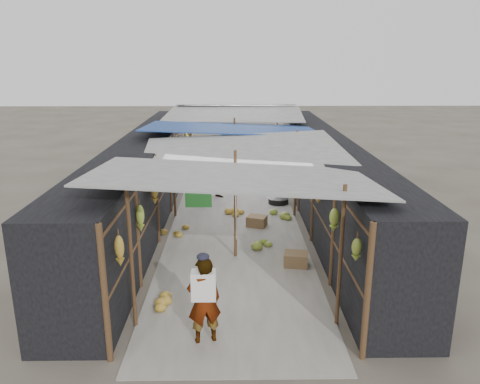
{
  "coord_description": "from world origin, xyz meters",
  "views": [
    {
      "loc": [
        -0.04,
        -7.4,
        4.6
      ],
      "look_at": [
        0.13,
        4.29,
        1.25
      ],
      "focal_mm": 35.0,
      "sensor_mm": 36.0,
      "label": 1
    }
  ],
  "objects_px": {
    "vendor_elderly": "(204,300)",
    "vendor_seated": "(276,166)",
    "black_basin": "(278,201)",
    "shopper_blue": "(216,172)",
    "crate_near": "(257,221)"
  },
  "relations": [
    {
      "from": "black_basin",
      "to": "shopper_blue",
      "type": "relative_size",
      "value": 0.36
    },
    {
      "from": "black_basin",
      "to": "shopper_blue",
      "type": "xyz_separation_m",
      "value": [
        -2.07,
        0.69,
        0.82
      ]
    },
    {
      "from": "black_basin",
      "to": "crate_near",
      "type": "bearing_deg",
      "value": -110.7
    },
    {
      "from": "shopper_blue",
      "to": "vendor_seated",
      "type": "distance_m",
      "value": 3.94
    },
    {
      "from": "crate_near",
      "to": "shopper_blue",
      "type": "bearing_deg",
      "value": 133.53
    },
    {
      "from": "crate_near",
      "to": "vendor_seated",
      "type": "distance_m",
      "value": 6.08
    },
    {
      "from": "vendor_elderly",
      "to": "vendor_seated",
      "type": "xyz_separation_m",
      "value": [
        2.23,
        11.54,
        -0.36
      ]
    },
    {
      "from": "shopper_blue",
      "to": "vendor_seated",
      "type": "height_order",
      "value": "shopper_blue"
    },
    {
      "from": "crate_near",
      "to": "vendor_seated",
      "type": "bearing_deg",
      "value": 99.38
    },
    {
      "from": "black_basin",
      "to": "vendor_elderly",
      "type": "bearing_deg",
      "value": -104.23
    },
    {
      "from": "black_basin",
      "to": "vendor_seated",
      "type": "height_order",
      "value": "vendor_seated"
    },
    {
      "from": "vendor_elderly",
      "to": "vendor_seated",
      "type": "distance_m",
      "value": 11.76
    },
    {
      "from": "black_basin",
      "to": "shopper_blue",
      "type": "bearing_deg",
      "value": 161.46
    },
    {
      "from": "black_basin",
      "to": "vendor_elderly",
      "type": "height_order",
      "value": "vendor_elderly"
    },
    {
      "from": "crate_near",
      "to": "shopper_blue",
      "type": "distance_m",
      "value": 3.2
    }
  ]
}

